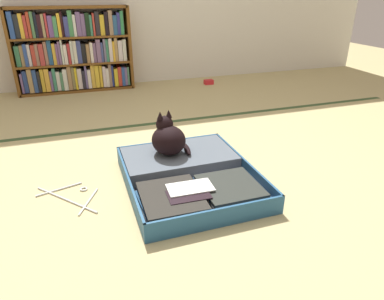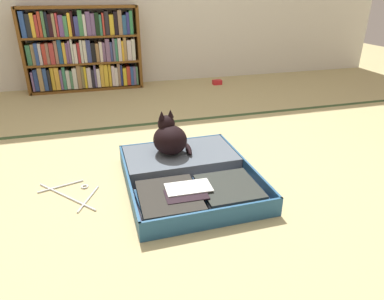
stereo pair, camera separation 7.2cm
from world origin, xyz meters
name	(u,v)px [view 1 (the left image)]	position (x,y,z in m)	size (l,w,h in m)	color
ground_plane	(178,187)	(0.00, 0.00, 0.00)	(10.00, 10.00, 0.00)	tan
tatami_border	(143,125)	(0.00, 1.00, 0.00)	(4.80, 0.05, 0.00)	#334C2A
bookshelf	(73,51)	(-0.45, 2.26, 0.41)	(1.17, 0.23, 0.84)	brown
open_suitcase	(187,174)	(0.06, 0.05, 0.05)	(0.68, 0.82, 0.10)	#22517B
black_cat	(168,138)	(0.01, 0.23, 0.19)	(0.25, 0.25, 0.25)	black
clothes_hanger	(72,196)	(-0.56, 0.08, 0.01)	(0.32, 0.35, 0.01)	silver
small_red_pouch	(209,82)	(0.98, 2.06, 0.02)	(0.10, 0.07, 0.05)	red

